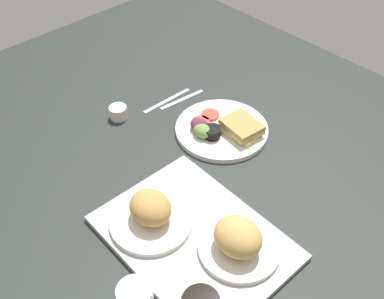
% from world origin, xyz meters
% --- Properties ---
extents(ground_plane, '(1.90, 1.50, 0.03)m').
position_xyz_m(ground_plane, '(0.00, 0.00, -0.01)').
color(ground_plane, '#282D2B').
extents(serving_tray, '(0.46, 0.34, 0.02)m').
position_xyz_m(serving_tray, '(-0.18, 0.22, 0.01)').
color(serving_tray, '#B2B2AD').
rests_on(serving_tray, ground_plane).
extents(bread_plate_near, '(0.19, 0.19, 0.09)m').
position_xyz_m(bread_plate_near, '(-0.28, 0.17, 0.05)').
color(bread_plate_near, white).
rests_on(bread_plate_near, serving_tray).
extents(bread_plate_far, '(0.20, 0.20, 0.09)m').
position_xyz_m(bread_plate_far, '(-0.08, 0.26, 0.05)').
color(bread_plate_far, white).
rests_on(bread_plate_far, serving_tray).
extents(plate_with_salad, '(0.28, 0.28, 0.05)m').
position_xyz_m(plate_with_salad, '(0.04, -0.12, 0.02)').
color(plate_with_salad, white).
rests_on(plate_with_salad, ground_plane).
extents(espresso_cup, '(0.06, 0.06, 0.04)m').
position_xyz_m(espresso_cup, '(0.32, 0.07, 0.02)').
color(espresso_cup, silver).
rests_on(espresso_cup, ground_plane).
extents(fork, '(0.03, 0.17, 0.01)m').
position_xyz_m(fork, '(0.25, -0.14, 0.00)').
color(fork, '#B7B7BC').
rests_on(fork, ground_plane).
extents(knife, '(0.02, 0.19, 0.01)m').
position_xyz_m(knife, '(0.28, -0.10, 0.00)').
color(knife, '#B7B7BC').
rests_on(knife, ground_plane).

